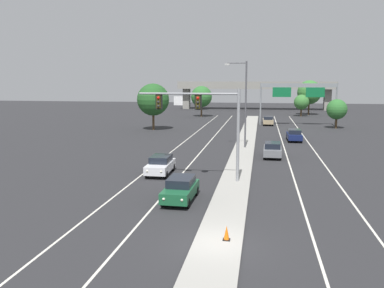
{
  "coord_description": "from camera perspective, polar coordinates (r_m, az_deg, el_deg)",
  "views": [
    {
      "loc": [
        1.97,
        -19.04,
        7.98
      ],
      "look_at": [
        -3.2,
        11.36,
        3.2
      ],
      "focal_mm": 38.54,
      "sensor_mm": 36.0,
      "label": 1
    }
  ],
  "objects": [
    {
      "name": "car_oncoming_green",
      "position": [
        27.64,
        -1.59,
        -6.2
      ],
      "size": [
        1.9,
        4.5,
        1.58
      ],
      "color": "#195633",
      "rests_on": "ground"
    },
    {
      "name": "tree_far_left_a",
      "position": [
        113.47,
        1.31,
        6.47
      ],
      "size": [
        3.55,
        3.55,
        5.14
      ],
      "color": "#4C3823",
      "rests_on": "ground"
    },
    {
      "name": "car_receding_navy",
      "position": [
        56.19,
        13.96,
        1.23
      ],
      "size": [
        1.88,
        4.49,
        1.58
      ],
      "color": "#141E4C",
      "rests_on": "ground"
    },
    {
      "name": "overpass_bridge",
      "position": [
        115.24,
        8.75,
        7.62
      ],
      "size": [
        42.4,
        6.4,
        7.65
      ],
      "color": "gray",
      "rests_on": "ground"
    },
    {
      "name": "edge_stripe_right",
      "position": [
        45.16,
        17.17,
        -1.76
      ],
      "size": [
        0.14,
        100.0,
        0.01
      ],
      "primitive_type": "cube",
      "color": "silver",
      "rests_on": "ground"
    },
    {
      "name": "tree_far_left_c",
      "position": [
        91.33,
        1.32,
        6.57
      ],
      "size": [
        4.67,
        4.67,
        6.75
      ],
      "color": "#4C3823",
      "rests_on": "ground"
    },
    {
      "name": "median_island",
      "position": [
        37.92,
        6.47,
        -3.28
      ],
      "size": [
        2.4,
        110.0,
        0.15
      ],
      "primitive_type": "cube",
      "color": "#9E9B93",
      "rests_on": "ground"
    },
    {
      "name": "car_receding_grey",
      "position": [
        43.87,
        11.07,
        -0.75
      ],
      "size": [
        1.9,
        4.5,
        1.58
      ],
      "color": "slate",
      "rests_on": "ground"
    },
    {
      "name": "tree_far_left_b",
      "position": [
        66.94,
        -5.41,
        6.13
      ],
      "size": [
        5.17,
        5.17,
        7.49
      ],
      "color": "#4C3823",
      "rests_on": "ground"
    },
    {
      "name": "overhead_signal_mast",
      "position": [
        32.05,
        1.86,
        4.12
      ],
      "size": [
        7.95,
        0.44,
        7.2
      ],
      "color": "gray",
      "rests_on": "median_island"
    },
    {
      "name": "highway_sign_gantry",
      "position": [
        75.3,
        14.51,
        7.15
      ],
      "size": [
        13.28,
        0.42,
        7.5
      ],
      "color": "gray",
      "rests_on": "ground"
    },
    {
      "name": "lane_stripe_oncoming_center",
      "position": [
        45.25,
        1.02,
        -1.34
      ],
      "size": [
        0.14,
        100.0,
        0.01
      ],
      "primitive_type": "cube",
      "color": "silver",
      "rests_on": "ground"
    },
    {
      "name": "edge_stripe_left",
      "position": [
        45.85,
        -3.06,
        -1.22
      ],
      "size": [
        0.14,
        100.0,
        0.01
      ],
      "primitive_type": "cube",
      "color": "silver",
      "rests_on": "ground"
    },
    {
      "name": "tree_far_right_c",
      "position": [
        95.32,
        14.91,
        5.61
      ],
      "size": [
        3.34,
        3.34,
        4.83
      ],
      "color": "#4C3823",
      "rests_on": "ground"
    },
    {
      "name": "car_oncoming_white",
      "position": [
        35.45,
        -4.38,
        -2.87
      ],
      "size": [
        1.87,
        4.49,
        1.58
      ],
      "color": "silver",
      "rests_on": "ground"
    },
    {
      "name": "tree_far_right_b",
      "position": [
        72.86,
        19.4,
        4.54
      ],
      "size": [
        3.38,
        3.38,
        4.89
      ],
      "color": "#4C3823",
      "rests_on": "ground"
    },
    {
      "name": "tree_far_right_a",
      "position": [
        99.59,
        15.93,
        6.89
      ],
      "size": [
        5.53,
        5.53,
        8.0
      ],
      "color": "#4C3823",
      "rests_on": "ground"
    },
    {
      "name": "traffic_cone_median_nose",
      "position": [
        20.89,
        4.8,
        -12.18
      ],
      "size": [
        0.36,
        0.36,
        0.74
      ],
      "color": "black",
      "rests_on": "median_island"
    },
    {
      "name": "street_lamp_median",
      "position": [
        48.4,
        7.19,
        6.15
      ],
      "size": [
        2.58,
        0.28,
        10.0
      ],
      "color": "#4C4C51",
      "rests_on": "median_island"
    },
    {
      "name": "ground_plane",
      "position": [
        20.74,
        3.56,
        -13.84
      ],
      "size": [
        260.0,
        260.0,
        0.0
      ],
      "primitive_type": "plane",
      "color": "#28282B"
    },
    {
      "name": "lane_stripe_receding_center",
      "position": [
        44.84,
        12.99,
        -1.66
      ],
      "size": [
        0.14,
        100.0,
        0.01
      ],
      "primitive_type": "cube",
      "color": "silver",
      "rests_on": "ground"
    },
    {
      "name": "car_receding_tan",
      "position": [
        75.47,
        10.47,
        3.22
      ],
      "size": [
        1.87,
        4.49,
        1.58
      ],
      "color": "tan",
      "rests_on": "ground"
    }
  ]
}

